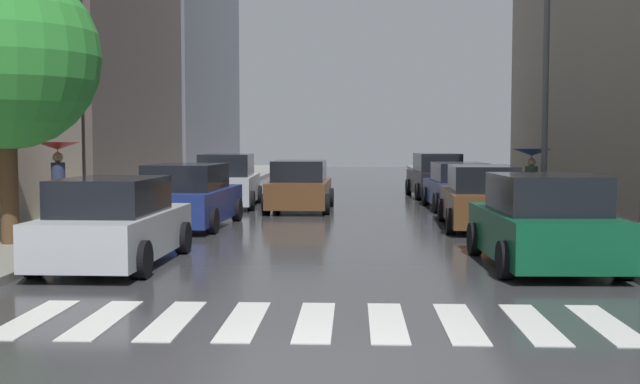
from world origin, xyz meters
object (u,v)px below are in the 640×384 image
(parked_car_right_third, at_px, (458,187))
(parked_car_right_fourth, at_px, (436,177))
(parked_car_left_second, at_px, (189,197))
(parked_car_left_nearest, at_px, (114,224))
(lamp_post_right, at_px, (546,75))
(parked_car_right_second, at_px, (481,199))
(parked_car_right_nearest, at_px, (543,224))
(car_midroad, at_px, (300,187))
(pedestrian_near_tree, at_px, (58,162))
(street_tree_left, at_px, (6,57))
(pedestrian_foreground, at_px, (531,165))
(parked_car_left_third, at_px, (227,182))

(parked_car_right_third, bearing_deg, parked_car_right_fourth, -0.21)
(parked_car_left_second, height_order, parked_car_right_third, parked_car_left_second)
(parked_car_left_nearest, relative_size, parked_car_right_third, 0.99)
(lamp_post_right, bearing_deg, parked_car_right_third, 108.06)
(parked_car_left_nearest, distance_m, parked_car_right_fourth, 19.10)
(parked_car_right_second, xyz_separation_m, parked_car_right_fourth, (-0.01, 11.06, 0.05))
(parked_car_right_nearest, xyz_separation_m, parked_car_right_fourth, (-0.10, 17.34, 0.04))
(parked_car_right_nearest, xyz_separation_m, car_midroad, (-5.15, 11.16, -0.02))
(parked_car_left_nearest, xyz_separation_m, parked_car_left_second, (0.02, 6.36, 0.03))
(pedestrian_near_tree, bearing_deg, lamp_post_right, 162.26)
(parked_car_right_second, bearing_deg, parked_car_left_second, 93.02)
(parked_car_right_fourth, xyz_separation_m, car_midroad, (-5.05, -6.18, -0.06))
(car_midroad, height_order, pedestrian_near_tree, pedestrian_near_tree)
(parked_car_right_third, height_order, pedestrian_near_tree, pedestrian_near_tree)
(parked_car_right_fourth, height_order, street_tree_left, street_tree_left)
(parked_car_right_fourth, bearing_deg, parked_car_right_nearest, 177.58)
(parked_car_left_nearest, height_order, parked_car_left_second, parked_car_left_second)
(street_tree_left, xyz_separation_m, lamp_post_right, (12.15, 5.34, 0.05))
(pedestrian_near_tree, bearing_deg, parked_car_right_fourth, -156.26)
(pedestrian_foreground, xyz_separation_m, lamp_post_right, (-0.05, -1.73, 2.44))
(parked_car_right_third, bearing_deg, car_midroad, 96.26)
(parked_car_left_second, relative_size, parked_car_right_second, 1.02)
(parked_car_left_nearest, bearing_deg, parked_car_right_fourth, -22.68)
(parked_car_left_third, distance_m, parked_car_right_nearest, 14.62)
(parked_car_right_nearest, xyz_separation_m, parked_car_right_third, (0.06, 11.90, -0.05))
(parked_car_right_nearest, height_order, parked_car_right_third, parked_car_right_nearest)
(parked_car_left_nearest, bearing_deg, lamp_post_right, -52.03)
(parked_car_right_fourth, distance_m, lamp_post_right, 11.01)
(car_midroad, distance_m, street_tree_left, 11.39)
(parked_car_right_nearest, height_order, car_midroad, parked_car_right_nearest)
(pedestrian_foreground, relative_size, pedestrian_near_tree, 0.90)
(parked_car_left_second, bearing_deg, street_tree_left, 151.69)
(street_tree_left, bearing_deg, parked_car_left_nearest, -32.91)
(parked_car_right_second, distance_m, lamp_post_right, 3.75)
(parked_car_right_second, bearing_deg, parked_car_right_nearest, -176.74)
(parked_car_right_third, height_order, street_tree_left, street_tree_left)
(parked_car_left_third, bearing_deg, pedestrian_foreground, -114.15)
(parked_car_right_nearest, distance_m, lamp_post_right, 7.84)
(lamp_post_right, bearing_deg, street_tree_left, -156.25)
(street_tree_left, distance_m, lamp_post_right, 13.27)
(parked_car_left_nearest, height_order, parked_car_right_fourth, parked_car_right_fourth)
(parked_car_left_second, bearing_deg, parked_car_right_second, -86.91)
(lamp_post_right, bearing_deg, parked_car_right_second, -159.04)
(parked_car_right_fourth, bearing_deg, street_tree_left, 143.83)
(parked_car_right_third, xyz_separation_m, pedestrian_foreground, (1.66, -3.22, 0.84))
(parked_car_right_second, xyz_separation_m, street_tree_left, (-10.39, -4.67, 3.20))
(parked_car_left_second, xyz_separation_m, pedestrian_near_tree, (-3.37, -0.26, 0.94))
(parked_car_left_nearest, relative_size, parked_car_left_third, 0.95)
(parked_car_left_second, distance_m, parked_car_right_second, 7.65)
(parked_car_right_nearest, relative_size, pedestrian_foreground, 2.27)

